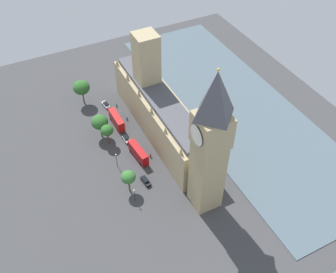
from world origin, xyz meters
name	(u,v)px	position (x,y,z in m)	size (l,w,h in m)	color
ground_plane	(156,133)	(0.00, 0.00, 0.00)	(143.91, 143.91, 0.00)	#424244
river_thames	(233,106)	(-35.06, 0.00, 0.12)	(43.79, 129.52, 0.25)	slate
parliament_building	(158,109)	(-1.99, -1.66, 9.78)	(12.47, 59.07, 35.44)	tan
clock_tower	(210,144)	(-0.30, 35.34, 26.10)	(9.07, 9.07, 50.52)	tan
car_white_kerbside	(106,105)	(11.54, -23.12, 0.89)	(2.35, 4.68, 1.74)	silver
double_decker_bus_far_end	(117,120)	(11.51, -10.53, 2.63)	(2.82, 10.55, 4.75)	red
car_silver_under_trees	(126,139)	(11.60, -1.04, 0.89)	(1.98, 4.20, 1.74)	#B7B7BC
double_decker_bus_midblock	(138,153)	(10.89, 8.94, 2.63)	(3.62, 10.71, 4.75)	#B20C0F
car_black_near_tower	(146,181)	(13.25, 20.21, 0.89)	(2.25, 4.96, 1.74)	black
pedestrian_trailing	(150,156)	(7.00, 10.51, 0.76)	(0.68, 0.70, 1.68)	maroon
pedestrian_opposite_hall	(117,105)	(7.68, -21.04, 0.74)	(0.63, 0.69, 1.64)	#336B60
pedestrian_leading	(127,119)	(6.98, -11.56, 0.70)	(0.61, 0.51, 1.56)	navy
plane_tree_by_river_gate	(107,130)	(17.82, -2.60, 6.48)	(4.59, 4.59, 8.51)	brown
plane_tree_corner	(100,122)	(18.81, -7.45, 6.93)	(6.09, 6.09, 9.55)	brown
plane_tree_slot_10	(81,88)	(18.77, -29.17, 7.84)	(6.62, 6.62, 10.69)	brown
plane_tree_slot_11	(128,177)	(19.23, 20.83, 6.65)	(4.74, 4.74, 8.74)	brown
street_lamp_slot_12	(134,193)	(19.30, 25.58, 4.08)	(0.56, 0.56, 5.77)	black
street_lamp_slot_13	(116,158)	(19.11, 9.48, 4.43)	(0.56, 0.56, 6.35)	black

